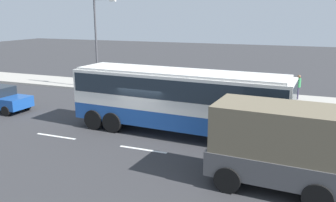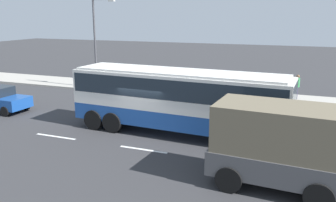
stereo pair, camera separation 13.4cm
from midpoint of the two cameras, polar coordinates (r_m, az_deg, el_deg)
name	(u,v)px [view 2 (the right image)]	position (r m, az deg, el deg)	size (l,w,h in m)	color
ground_plane	(147,132)	(18.92, -3.68, -5.11)	(120.00, 120.00, 0.00)	#333335
sidewalk_curb	(199,93)	(27.94, 4.92, 1.25)	(80.00, 4.00, 0.15)	#A8A399
lane_centreline	(204,158)	(15.66, 5.68, -9.27)	(43.52, 0.16, 0.01)	white
coach_bus	(178,95)	(18.10, 1.39, 0.93)	(11.48, 3.23, 3.37)	#1E4C9E
cargo_truck	(322,150)	(13.15, 23.49, -7.35)	(8.20, 3.04, 3.05)	red
pedestrian_near_curb	(267,83)	(27.00, 15.66, 2.75)	(0.32, 0.32, 1.79)	#38334C
pedestrian_at_crossing	(297,85)	(27.14, 20.12, 2.47)	(0.32, 0.32, 1.78)	#38334C
street_lamp	(97,37)	(29.58, -11.59, 10.13)	(2.03, 0.24, 7.32)	#47474C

